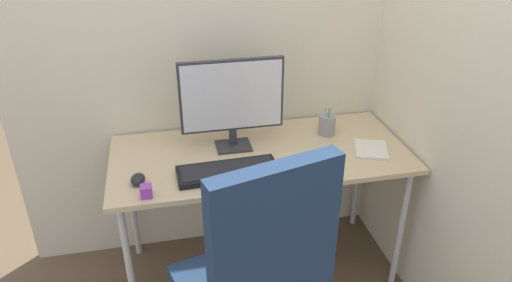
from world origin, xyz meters
TOP-DOWN VIEW (x-y plane):
  - ground_plane at (0.00, 0.00)m, footprint 8.00×8.00m
  - wall_back at (0.00, 0.36)m, footprint 2.47×0.04m
  - wall_side_right at (0.76, -0.14)m, footprint 0.04×1.68m
  - desk at (0.00, 0.00)m, footprint 1.46×0.66m
  - office_chair at (-0.17, -0.68)m, footprint 0.62×0.61m
  - monitor at (-0.12, 0.09)m, footprint 0.50×0.14m
  - keyboard at (-0.19, -0.17)m, footprint 0.46×0.19m
  - mouse at (-0.59, -0.16)m, footprint 0.08×0.10m
  - pen_holder at (0.38, 0.12)m, footprint 0.09×0.09m
  - notebook at (0.54, -0.10)m, footprint 0.21×0.23m
  - desk_clamp_accessory at (-0.55, -0.27)m, footprint 0.05×0.05m

SIDE VIEW (x-z plane):
  - ground_plane at x=0.00m, z-range 0.00..0.00m
  - office_chair at x=-0.17m, z-range 0.00..1.16m
  - desk at x=0.00m, z-range 0.32..1.07m
  - notebook at x=0.54m, z-range 0.75..0.76m
  - keyboard at x=-0.19m, z-range 0.75..0.78m
  - mouse at x=-0.59m, z-range 0.75..0.79m
  - desk_clamp_accessory at x=-0.55m, z-range 0.75..0.80m
  - pen_holder at x=0.38m, z-range 0.73..0.88m
  - monitor at x=-0.12m, z-range 0.78..1.24m
  - wall_back at x=0.00m, z-range 0.00..2.80m
  - wall_side_right at x=0.76m, z-range 0.00..2.80m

